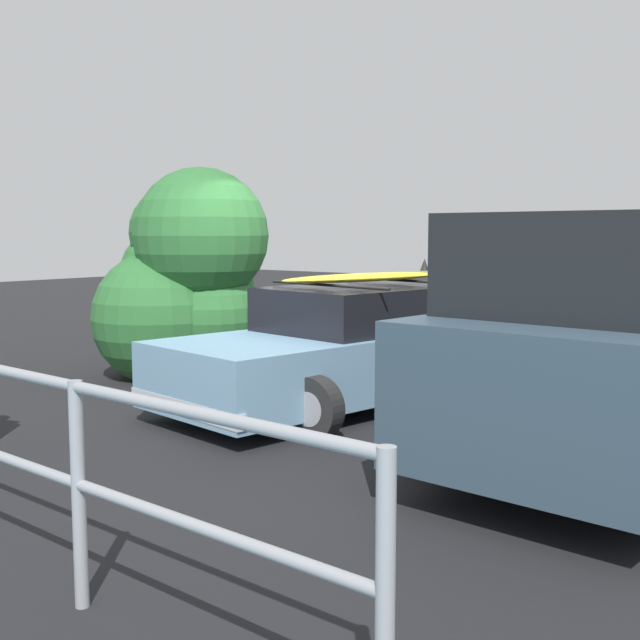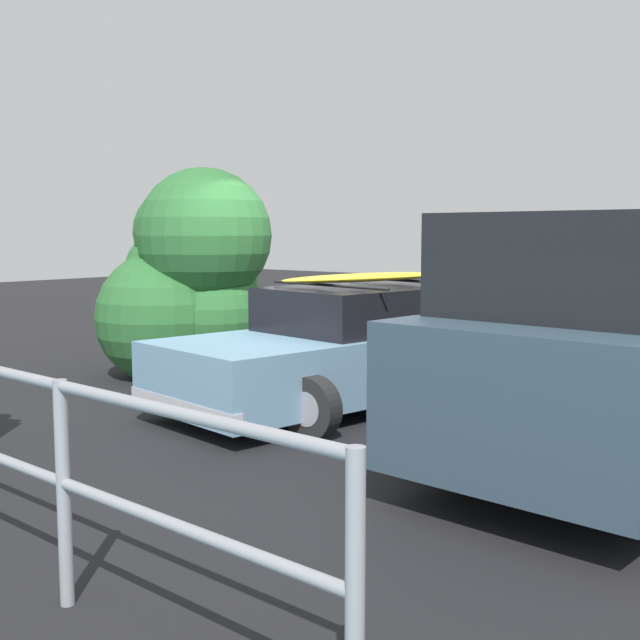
# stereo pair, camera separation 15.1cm
# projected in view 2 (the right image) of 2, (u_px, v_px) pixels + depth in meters

# --- Properties ---
(ground_plane) EXTENTS (44.00, 44.00, 0.02)m
(ground_plane) POSITION_uv_depth(u_px,v_px,m) (317.00, 395.00, 9.10)
(ground_plane) COLOR black
(ground_plane) RESTS_ON ground
(sedan_car) EXTENTS (2.62, 4.66, 1.54)m
(sedan_car) POSITION_uv_depth(u_px,v_px,m) (358.00, 348.00, 8.65)
(sedan_car) COLOR #729EBC
(sedan_car) RESTS_ON ground
(suv_car) EXTENTS (2.83, 4.70, 1.97)m
(suv_car) POSITION_uv_depth(u_px,v_px,m) (639.00, 338.00, 6.27)
(suv_car) COLOR #334756
(suv_car) RESTS_ON ground
(bush_near_left) EXTENTS (2.15, 2.21, 2.73)m
(bush_near_left) POSITION_uv_depth(u_px,v_px,m) (189.00, 283.00, 10.25)
(bush_near_left) COLOR #4C3828
(bush_near_left) RESTS_ON ground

